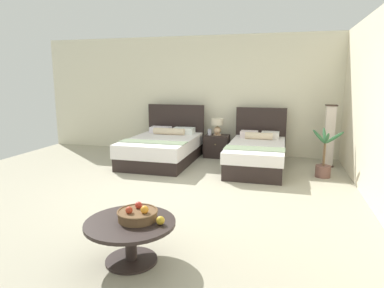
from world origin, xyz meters
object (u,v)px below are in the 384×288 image
(fruit_bowl, at_px, (138,214))
(bed_near_window, at_px, (163,148))
(loose_apple, at_px, (160,220))
(table_lamp, at_px, (217,125))
(vase, at_px, (210,132))
(coffee_table, at_px, (130,232))
(floor_lamp_corner, at_px, (329,136))
(nightstand, at_px, (217,146))
(potted_palm, at_px, (324,163))
(bed_near_corner, at_px, (257,154))

(fruit_bowl, bearing_deg, bed_near_window, 106.73)
(loose_apple, bearing_deg, bed_near_window, 109.84)
(table_lamp, height_order, fruit_bowl, table_lamp)
(table_lamp, relative_size, vase, 2.67)
(table_lamp, bearing_deg, coffee_table, -89.11)
(loose_apple, height_order, floor_lamp_corner, floor_lamp_corner)
(bed_near_window, height_order, table_lamp, bed_near_window)
(nightstand, relative_size, floor_lamp_corner, 0.43)
(vase, distance_m, loose_apple, 4.81)
(fruit_bowl, distance_m, loose_apple, 0.26)
(potted_palm, bearing_deg, table_lamp, 153.05)
(coffee_table, distance_m, fruit_bowl, 0.19)
(coffee_table, xyz_separation_m, potted_palm, (2.17, 3.70, -0.05))
(bed_near_corner, xyz_separation_m, coffee_table, (-0.91, -4.05, 0.02))
(bed_near_window, relative_size, potted_palm, 2.27)
(bed_near_corner, relative_size, floor_lamp_corner, 1.66)
(loose_apple, bearing_deg, fruit_bowl, 169.31)
(bed_near_corner, bearing_deg, vase, 147.66)
(bed_near_corner, distance_m, potted_palm, 1.31)
(coffee_table, relative_size, potted_palm, 0.97)
(bed_near_window, height_order, nightstand, bed_near_window)
(fruit_bowl, bearing_deg, loose_apple, -10.69)
(nightstand, xyz_separation_m, coffee_table, (0.08, -4.82, 0.06))
(nightstand, distance_m, potted_palm, 2.51)
(vase, relative_size, fruit_bowl, 0.36)
(bed_near_corner, bearing_deg, table_lamp, 141.24)
(bed_near_window, distance_m, loose_apple, 4.30)
(vase, distance_m, fruit_bowl, 4.73)
(nightstand, bearing_deg, floor_lamp_corner, -5.29)
(bed_near_corner, bearing_deg, nightstand, 141.96)
(bed_near_corner, relative_size, fruit_bowl, 5.27)
(table_lamp, distance_m, fruit_bowl, 4.79)
(loose_apple, bearing_deg, potted_palm, 63.28)
(bed_near_corner, height_order, coffee_table, bed_near_corner)
(bed_near_window, relative_size, floor_lamp_corner, 1.62)
(fruit_bowl, bearing_deg, potted_palm, 59.84)
(coffee_table, height_order, potted_palm, potted_palm)
(floor_lamp_corner, bearing_deg, coffee_table, -117.02)
(bed_near_window, distance_m, coffee_table, 4.21)
(nightstand, relative_size, loose_apple, 6.70)
(bed_near_window, distance_m, floor_lamp_corner, 3.54)
(coffee_table, distance_m, floor_lamp_corner, 5.17)
(bed_near_window, relative_size, vase, 14.40)
(fruit_bowl, relative_size, floor_lamp_corner, 0.32)
(floor_lamp_corner, bearing_deg, nightstand, 174.71)
(bed_near_corner, height_order, potted_palm, bed_near_corner)
(fruit_bowl, bearing_deg, table_lamp, 91.59)
(bed_near_corner, bearing_deg, fruit_bowl, -102.02)
(bed_near_window, xyz_separation_m, nightstand, (1.07, 0.77, -0.05))
(bed_near_window, relative_size, table_lamp, 5.39)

